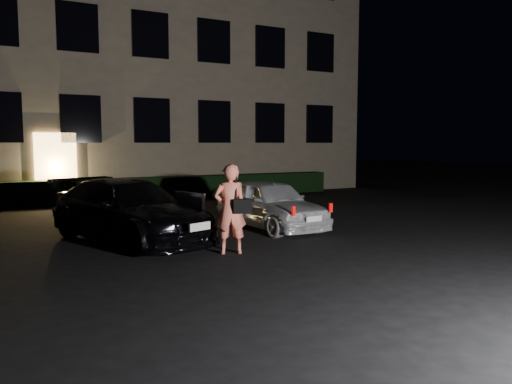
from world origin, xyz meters
TOP-DOWN VIEW (x-y plane):
  - ground at (0.00, 0.00)m, footprint 80.00×80.00m
  - building at (-0.00, 14.99)m, footprint 20.00×8.11m
  - hedge at (0.00, 10.50)m, footprint 15.00×0.70m
  - sedan at (-2.88, 2.94)m, footprint 3.23×4.96m
  - hatch at (0.62, 2.86)m, footprint 1.66×3.71m
  - man at (-1.48, 0.71)m, footprint 0.73×0.58m

SIDE VIEW (x-z plane):
  - ground at x=0.00m, z-range 0.00..0.00m
  - hedge at x=0.00m, z-range 0.00..0.85m
  - hatch at x=0.62m, z-range 0.00..1.24m
  - sedan at x=-2.88m, z-range 0.00..1.34m
  - man at x=-1.48m, z-range 0.00..1.74m
  - building at x=0.00m, z-range 0.00..12.00m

